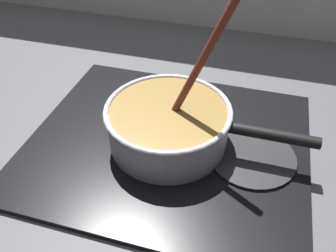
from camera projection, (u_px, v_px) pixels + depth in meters
name	position (u px, v px, depth m)	size (l,w,h in m)	color
ground	(77.00, 214.00, 0.62)	(2.40, 1.60, 0.04)	#4C4C51
hob_plate	(168.00, 143.00, 0.72)	(0.56, 0.48, 0.01)	black
burner_ring	(168.00, 140.00, 0.71)	(0.19, 0.19, 0.01)	#592D0C
spare_burner	(252.00, 156.00, 0.68)	(0.17, 0.17, 0.01)	#262628
cooking_pan	(169.00, 124.00, 0.69)	(0.40, 0.25, 0.33)	silver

